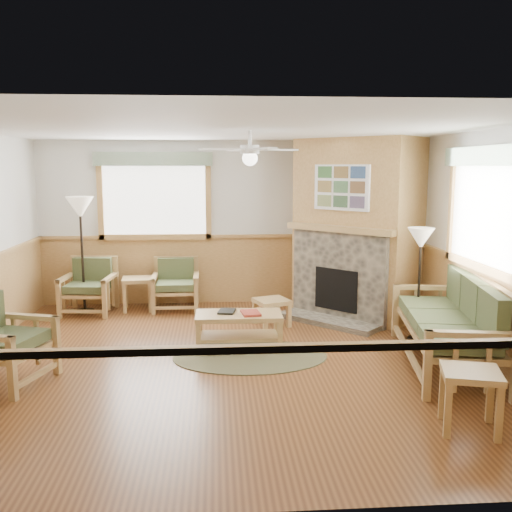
{
  "coord_description": "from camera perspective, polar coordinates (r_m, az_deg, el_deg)",
  "views": [
    {
      "loc": [
        -0.12,
        -6.48,
        2.29
      ],
      "look_at": [
        0.4,
        0.7,
        1.15
      ],
      "focal_mm": 40.0,
      "sensor_mm": 36.0,
      "label": 1
    }
  ],
  "objects": [
    {
      "name": "armchair_back_left",
      "position": [
        9.3,
        -16.41,
        -2.93
      ],
      "size": [
        0.83,
        0.83,
        0.85
      ],
      "primitive_type": null,
      "rotation": [
        0.0,
        0.0,
        -0.1
      ],
      "color": "tan",
      "rests_on": "floor"
    },
    {
      "name": "book_dark",
      "position": [
        7.33,
        -2.95,
        -5.45
      ],
      "size": [
        0.25,
        0.3,
        0.03
      ],
      "primitive_type": "cube",
      "rotation": [
        0.0,
        0.0,
        -0.19
      ],
      "color": "black",
      "rests_on": "coffee_table"
    },
    {
      "name": "braided_rug",
      "position": [
        7.02,
        -0.58,
        -10.0
      ],
      "size": [
        2.08,
        2.08,
        0.01
      ],
      "primitive_type": "cylinder",
      "rotation": [
        0.0,
        0.0,
        0.12
      ],
      "color": "brown",
      "rests_on": "floor"
    },
    {
      "name": "armchair_left",
      "position": [
        6.63,
        -24.02,
        -7.72
      ],
      "size": [
        1.06,
        1.06,
        0.95
      ],
      "primitive_type": null,
      "rotation": [
        0.0,
        0.0,
        1.27
      ],
      "color": "tan",
      "rests_on": "floor"
    },
    {
      "name": "window_back",
      "position": [
        9.49,
        -10.23,
        10.31
      ],
      "size": [
        1.9,
        0.16,
        1.5
      ],
      "primitive_type": null,
      "color": "white",
      "rests_on": "wall_back"
    },
    {
      "name": "floor_lamp_left",
      "position": [
        9.3,
        -16.98,
        0.12
      ],
      "size": [
        0.5,
        0.5,
        1.83
      ],
      "primitive_type": null,
      "rotation": [
        0.0,
        0.0,
        0.21
      ],
      "color": "black",
      "rests_on": "floor"
    },
    {
      "name": "wall_front",
      "position": [
        3.61,
        -2.13,
        -6.12
      ],
      "size": [
        6.0,
        0.02,
        2.7
      ],
      "primitive_type": "cube",
      "color": "silver",
      "rests_on": "floor"
    },
    {
      "name": "wall_back",
      "position": [
        9.53,
        -3.4,
        3.32
      ],
      "size": [
        6.0,
        0.02,
        2.7
      ],
      "primitive_type": "cube",
      "color": "silver",
      "rests_on": "floor"
    },
    {
      "name": "armchair_back_right",
      "position": [
        9.25,
        -8.05,
        -2.85
      ],
      "size": [
        0.74,
        0.74,
        0.81
      ],
      "primitive_type": null,
      "rotation": [
        0.0,
        0.0,
        0.02
      ],
      "color": "tan",
      "rests_on": "floor"
    },
    {
      "name": "coffee_table",
      "position": [
        7.34,
        -1.74,
        -7.41
      ],
      "size": [
        1.1,
        0.56,
        0.44
      ],
      "primitive_type": null,
      "rotation": [
        0.0,
        0.0,
        -0.01
      ],
      "color": "tan",
      "rests_on": "floor"
    },
    {
      "name": "fireplace",
      "position": [
        8.85,
        10.09,
        2.76
      ],
      "size": [
        3.11,
        3.11,
        2.7
      ],
      "primitive_type": null,
      "rotation": [
        0.0,
        0.0,
        -0.79
      ],
      "color": "#AF8247",
      "rests_on": "floor"
    },
    {
      "name": "floor_lamp_right",
      "position": [
        7.8,
        15.98,
        -2.71
      ],
      "size": [
        0.4,
        0.4,
        1.51
      ],
      "primitive_type": null,
      "rotation": [
        0.0,
        0.0,
        -0.17
      ],
      "color": "black",
      "rests_on": "floor"
    },
    {
      "name": "floor",
      "position": [
        6.87,
        -2.96,
        -10.52
      ],
      "size": [
        6.0,
        6.0,
        0.01
      ],
      "primitive_type": "cube",
      "color": "brown",
      "rests_on": "ground"
    },
    {
      "name": "footstool",
      "position": [
        8.29,
        1.58,
        -5.65
      ],
      "size": [
        0.57,
        0.57,
        0.39
      ],
      "primitive_type": null,
      "rotation": [
        0.0,
        0.0,
        0.35
      ],
      "color": "tan",
      "rests_on": "floor"
    },
    {
      "name": "end_table_chairs",
      "position": [
        9.34,
        -11.74,
        -3.73
      ],
      "size": [
        0.51,
        0.49,
        0.53
      ],
      "primitive_type": null,
      "rotation": [
        0.0,
        0.0,
        0.09
      ],
      "color": "tan",
      "rests_on": "floor"
    },
    {
      "name": "ceiling",
      "position": [
        6.49,
        -3.15,
        12.61
      ],
      "size": [
        6.0,
        6.0,
        0.01
      ],
      "primitive_type": "cube",
      "color": "white",
      "rests_on": "floor"
    },
    {
      "name": "wall_right",
      "position": [
        7.25,
        21.38,
        0.93
      ],
      "size": [
        0.02,
        6.0,
        2.7
      ],
      "primitive_type": "cube",
      "color": "silver",
      "rests_on": "floor"
    },
    {
      "name": "ceiling_fan",
      "position": [
        6.8,
        -0.61,
        12.12
      ],
      "size": [
        1.59,
        1.59,
        0.36
      ],
      "primitive_type": null,
      "rotation": [
        0.0,
        0.0,
        0.35
      ],
      "color": "white",
      "rests_on": "ceiling"
    },
    {
      "name": "sofa",
      "position": [
        6.97,
        18.52,
        -6.25
      ],
      "size": [
        2.35,
        1.27,
        1.03
      ],
      "primitive_type": null,
      "rotation": [
        0.0,
        0.0,
        -1.74
      ],
      "color": "tan",
      "rests_on": "floor"
    },
    {
      "name": "book_red",
      "position": [
        7.23,
        -0.54,
        -5.61
      ],
      "size": [
        0.26,
        0.33,
        0.03
      ],
      "primitive_type": "cube",
      "rotation": [
        0.0,
        0.0,
        0.13
      ],
      "color": "maroon",
      "rests_on": "coffee_table"
    },
    {
      "name": "wainscot",
      "position": [
        6.71,
        -3.0,
        -6.04
      ],
      "size": [
        6.0,
        6.0,
        1.1
      ],
      "primitive_type": null,
      "color": "#AF8247",
      "rests_on": "floor"
    },
    {
      "name": "end_table_sofa",
      "position": [
        5.45,
        20.6,
        -13.33
      ],
      "size": [
        0.6,
        0.58,
        0.55
      ],
      "primitive_type": null,
      "rotation": [
        0.0,
        0.0,
        -0.28
      ],
      "color": "tan",
      "rests_on": "floor"
    },
    {
      "name": "window_right",
      "position": [
        7.0,
        22.35,
        10.3
      ],
      "size": [
        0.16,
        1.9,
        1.5
      ],
      "primitive_type": null,
      "color": "white",
      "rests_on": "wall_right"
    }
  ]
}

